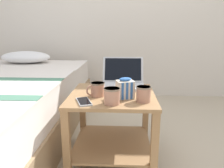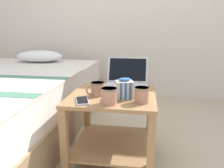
{
  "view_description": "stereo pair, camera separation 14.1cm",
  "coord_description": "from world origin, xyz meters",
  "px_view_note": "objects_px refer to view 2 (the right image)",
  "views": [
    {
      "loc": [
        0.07,
        -1.41,
        0.91
      ],
      "look_at": [
        0.0,
        -0.04,
        0.57
      ],
      "focal_mm": 35.0,
      "sensor_mm": 36.0,
      "label": 1
    },
    {
      "loc": [
        0.21,
        -1.4,
        0.91
      ],
      "look_at": [
        0.0,
        -0.04,
        0.57
      ],
      "focal_mm": 35.0,
      "sensor_mm": 36.0,
      "label": 2
    }
  ],
  "objects_px": {
    "bed": "(2,101)",
    "mug_front_left": "(97,88)",
    "mug_mid_center": "(109,95)",
    "cell_phone": "(82,101)",
    "mug_front_right": "(142,94)",
    "snack_bag": "(124,89)",
    "laptop": "(126,81)"
  },
  "relations": [
    {
      "from": "mug_mid_center",
      "to": "laptop",
      "type": "bearing_deg",
      "value": 81.86
    },
    {
      "from": "mug_front_left",
      "to": "cell_phone",
      "type": "bearing_deg",
      "value": -116.02
    },
    {
      "from": "mug_front_right",
      "to": "mug_mid_center",
      "type": "distance_m",
      "value": 0.19
    },
    {
      "from": "bed",
      "to": "mug_front_left",
      "type": "bearing_deg",
      "value": -21.61
    },
    {
      "from": "bed",
      "to": "snack_bag",
      "type": "height_order",
      "value": "bed"
    },
    {
      "from": "cell_phone",
      "to": "mug_front_left",
      "type": "bearing_deg",
      "value": 63.98
    },
    {
      "from": "bed",
      "to": "laptop",
      "type": "xyz_separation_m",
      "value": [
        1.16,
        -0.12,
        0.26
      ]
    },
    {
      "from": "mug_front_right",
      "to": "cell_phone",
      "type": "xyz_separation_m",
      "value": [
        -0.36,
        -0.04,
        -0.05
      ]
    },
    {
      "from": "laptop",
      "to": "mug_front_right",
      "type": "distance_m",
      "value": 0.39
    },
    {
      "from": "snack_bag",
      "to": "cell_phone",
      "type": "relative_size",
      "value": 0.77
    },
    {
      "from": "mug_mid_center",
      "to": "snack_bag",
      "type": "xyz_separation_m",
      "value": [
        0.08,
        0.12,
        0.01
      ]
    },
    {
      "from": "laptop",
      "to": "mug_front_right",
      "type": "bearing_deg",
      "value": -71.05
    },
    {
      "from": "bed",
      "to": "laptop",
      "type": "distance_m",
      "value": 1.2
    },
    {
      "from": "snack_bag",
      "to": "mug_front_right",
      "type": "bearing_deg",
      "value": -30.3
    },
    {
      "from": "bed",
      "to": "mug_front_left",
      "type": "xyz_separation_m",
      "value": [
        0.99,
        -0.39,
        0.27
      ]
    },
    {
      "from": "laptop",
      "to": "cell_phone",
      "type": "height_order",
      "value": "laptop"
    },
    {
      "from": "mug_front_right",
      "to": "snack_bag",
      "type": "distance_m",
      "value": 0.13
    },
    {
      "from": "bed",
      "to": "mug_front_right",
      "type": "distance_m",
      "value": 1.4
    },
    {
      "from": "mug_front_left",
      "to": "snack_bag",
      "type": "xyz_separation_m",
      "value": [
        0.18,
        -0.03,
        0.01
      ]
    },
    {
      "from": "bed",
      "to": "mug_mid_center",
      "type": "distance_m",
      "value": 1.26
    },
    {
      "from": "mug_front_right",
      "to": "mug_mid_center",
      "type": "bearing_deg",
      "value": -163.94
    },
    {
      "from": "mug_front_left",
      "to": "snack_bag",
      "type": "distance_m",
      "value": 0.18
    },
    {
      "from": "mug_mid_center",
      "to": "cell_phone",
      "type": "distance_m",
      "value": 0.18
    },
    {
      "from": "mug_front_right",
      "to": "mug_mid_center",
      "type": "relative_size",
      "value": 0.99
    },
    {
      "from": "laptop",
      "to": "bed",
      "type": "bearing_deg",
      "value": 173.91
    },
    {
      "from": "mug_front_right",
      "to": "snack_bag",
      "type": "relative_size",
      "value": 0.96
    },
    {
      "from": "mug_front_right",
      "to": "snack_bag",
      "type": "xyz_separation_m",
      "value": [
        -0.11,
        0.06,
        0.01
      ]
    },
    {
      "from": "mug_front_left",
      "to": "bed",
      "type": "bearing_deg",
      "value": 158.39
    },
    {
      "from": "mug_front_left",
      "to": "mug_front_right",
      "type": "distance_m",
      "value": 0.31
    },
    {
      "from": "snack_bag",
      "to": "laptop",
      "type": "bearing_deg",
      "value": 93.0
    },
    {
      "from": "laptop",
      "to": "mug_front_right",
      "type": "relative_size",
      "value": 2.52
    },
    {
      "from": "cell_phone",
      "to": "laptop",
      "type": "bearing_deg",
      "value": 60.27
    }
  ]
}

